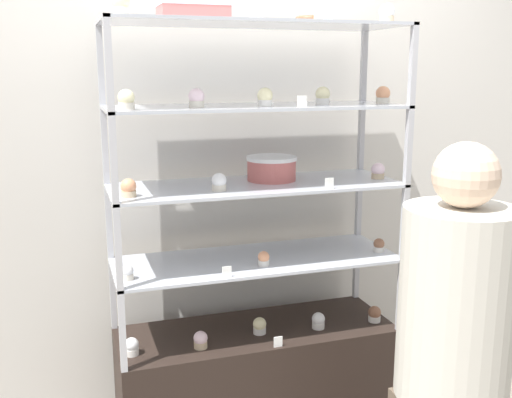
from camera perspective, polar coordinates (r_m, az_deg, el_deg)
The scene contains 34 objects.
back_wall at distance 2.78m, azimuth -2.29°, elevation 2.00°, with size 8.00×0.05×2.60m.
display_riser_lower at distance 2.52m, azimuth 0.00°, elevation -6.14°, with size 1.18×0.42×0.32m.
display_riser_middle at distance 2.44m, azimuth 0.00°, elevation 0.94°, with size 1.18×0.42×0.32m.
display_riser_upper at distance 2.40m, azimuth 0.00°, elevation 8.38°, with size 1.18×0.42×0.32m.
display_riser_top at distance 2.40m, azimuth 0.00°, elevation 15.96°, with size 1.18×0.42×0.32m.
layer_cake_centerpiece at distance 2.51m, azimuth 1.49°, elevation 2.95°, with size 0.21×0.21×0.10m.
sheet_cake_frosted at distance 2.37m, azimuth -6.02°, elevation 17.26°, with size 0.26×0.17×0.06m.
cupcake_0 at distance 2.45m, azimuth -11.76°, elevation -13.61°, with size 0.06×0.06×0.07m.
cupcake_1 at distance 2.46m, azimuth -5.30°, elevation -13.23°, with size 0.06×0.06×0.07m.
cupcake_2 at distance 2.58m, azimuth 0.37°, elevation -11.99°, with size 0.06×0.06×0.07m.
cupcake_3 at distance 2.64m, azimuth 5.96°, elevation -11.46°, with size 0.06×0.06×0.07m.
cupcake_4 at distance 2.74m, azimuth 11.22°, elevation -10.71°, with size 0.06×0.06×0.07m.
price_tag_0 at distance 2.47m, azimuth 2.12°, elevation -13.44°, with size 0.04×0.00×0.04m.
cupcake_5 at distance 2.31m, azimuth -12.15°, elevation -6.86°, with size 0.05×0.05×0.06m.
cupcake_6 at distance 2.42m, azimuth 0.69°, elevation -5.71°, with size 0.05×0.05×0.06m.
cupcake_7 at distance 2.65m, azimuth 11.63°, elevation -4.34°, with size 0.05×0.05×0.06m.
price_tag_1 at distance 2.29m, azimuth -2.79°, elevation -6.96°, with size 0.04×0.00×0.04m.
cupcake_8 at distance 2.23m, azimuth -12.05°, elevation 1.01°, with size 0.06×0.06×0.07m.
cupcake_9 at distance 2.30m, azimuth -3.54°, elevation 1.59°, with size 0.06×0.06×0.07m.
cupcake_10 at distance 2.60m, azimuth 11.54°, elevation 2.62°, with size 0.06×0.06×0.07m.
price_tag_2 at distance 2.34m, azimuth 6.99°, elevation 1.48°, with size 0.04×0.00×0.04m.
cupcake_11 at distance 2.18m, azimuth -12.25°, elevation 9.20°, with size 0.06×0.06×0.07m.
cupcake_12 at distance 2.25m, azimuth -5.69°, elevation 9.50°, with size 0.06×0.06×0.07m.
cupcake_13 at distance 2.31m, azimuth 0.86°, elevation 9.63°, with size 0.06×0.06×0.07m.
cupcake_14 at distance 2.47m, azimuth 6.37°, elevation 9.72°, with size 0.06×0.06×0.07m.
cupcake_15 at distance 2.57m, azimuth 11.99°, elevation 9.64°, with size 0.06×0.06×0.07m.
price_tag_3 at distance 2.26m, azimuth 4.41°, elevation 9.24°, with size 0.04×0.00×0.04m.
cupcake_16 at distance 2.19m, azimuth -12.75°, elevation 17.60°, with size 0.06×0.06×0.08m.
cupcake_17 at distance 2.36m, azimuth 0.02°, elevation 17.46°, with size 0.06×0.06×0.08m.
cupcake_18 at distance 2.45m, azimuth 6.25°, elevation 17.21°, with size 0.06×0.06×0.08m.
cupcake_19 at distance 2.53m, azimuth 12.35°, elevation 16.84°, with size 0.06×0.06×0.08m.
price_tag_4 at distance 2.30m, azimuth 6.90°, elevation 17.14°, with size 0.04×0.00×0.04m.
donut_glazed at distance 2.53m, azimuth 5.22°, elevation 16.60°, with size 0.13×0.13×0.03m.
customer_figure at distance 2.15m, azimuth 18.15°, elevation -14.66°, with size 0.37×0.37×1.58m.
Camera 1 is at (-0.74, -2.28, 1.79)m, focal length 42.00 mm.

